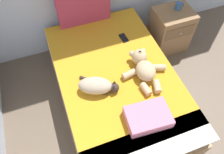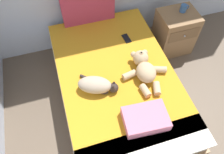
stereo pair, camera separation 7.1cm
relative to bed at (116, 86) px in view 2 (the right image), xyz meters
name	(u,v)px [view 2 (the right image)]	position (x,y,z in m)	size (l,w,h in m)	color
bed	(116,86)	(0.00, 0.00, 0.00)	(1.26, 1.99, 0.50)	olive
patterned_cushion	(88,4)	(-0.08, 0.92, 0.51)	(0.65, 0.11, 0.51)	#A5334C
cat	(97,85)	(-0.25, -0.13, 0.32)	(0.42, 0.36, 0.15)	tan
teddy_bear	(144,68)	(0.28, -0.08, 0.33)	(0.49, 0.55, 0.18)	tan
cell_phone	(127,38)	(0.27, 0.46, 0.26)	(0.09, 0.15, 0.01)	black
throw_pillow	(145,119)	(0.08, -0.60, 0.31)	(0.40, 0.28, 0.11)	#D1728C
nightstand	(174,32)	(1.01, 0.57, 0.06)	(0.48, 0.44, 0.60)	olive
mug	(184,8)	(1.07, 0.61, 0.40)	(0.12, 0.08, 0.09)	#33598C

